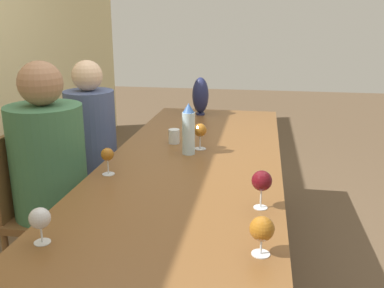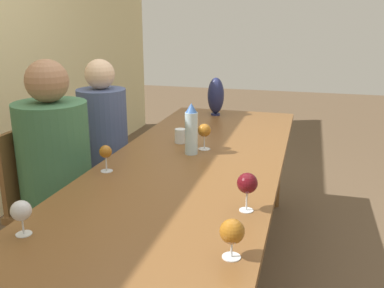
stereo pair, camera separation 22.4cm
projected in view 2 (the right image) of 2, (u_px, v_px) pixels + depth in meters
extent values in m
plane|color=brown|center=(195.00, 279.00, 2.55)|extent=(14.00, 14.00, 0.00)
cube|color=brown|center=(195.00, 161.00, 2.34)|extent=(2.55, 0.93, 0.04)
cylinder|color=brown|center=(277.00, 165.00, 3.44)|extent=(0.07, 0.07, 0.73)
cylinder|color=brown|center=(190.00, 157.00, 3.63)|extent=(0.07, 0.07, 0.73)
cylinder|color=silver|center=(191.00, 133.00, 2.38)|extent=(0.07, 0.07, 0.24)
cone|color=#33599E|center=(191.00, 108.00, 2.34)|extent=(0.06, 0.06, 0.05)
cylinder|color=silver|center=(180.00, 136.00, 2.61)|extent=(0.07, 0.07, 0.09)
cylinder|color=#1E234C|center=(215.00, 114.00, 3.35)|extent=(0.07, 0.07, 0.01)
ellipsoid|color=#1E234C|center=(216.00, 96.00, 3.31)|extent=(0.13, 0.13, 0.28)
cylinder|color=silver|center=(231.00, 257.00, 1.37)|extent=(0.06, 0.06, 0.00)
cylinder|color=silver|center=(232.00, 249.00, 1.36)|extent=(0.01, 0.01, 0.06)
sphere|color=#995B19|center=(232.00, 231.00, 1.35)|extent=(0.08, 0.08, 0.08)
cylinder|color=silver|center=(107.00, 171.00, 2.14)|extent=(0.06, 0.06, 0.00)
cylinder|color=silver|center=(106.00, 164.00, 2.12)|extent=(0.01, 0.01, 0.07)
sphere|color=#995B19|center=(106.00, 152.00, 2.11)|extent=(0.06, 0.06, 0.06)
cylinder|color=silver|center=(246.00, 210.00, 1.70)|extent=(0.06, 0.06, 0.00)
cylinder|color=silver|center=(247.00, 201.00, 1.69)|extent=(0.01, 0.01, 0.08)
sphere|color=#510C14|center=(247.00, 183.00, 1.67)|extent=(0.08, 0.08, 0.08)
cylinder|color=silver|center=(204.00, 149.00, 2.49)|extent=(0.07, 0.07, 0.00)
cylinder|color=silver|center=(204.00, 142.00, 2.48)|extent=(0.01, 0.01, 0.08)
sphere|color=#995B19|center=(204.00, 130.00, 2.46)|extent=(0.08, 0.08, 0.08)
cylinder|color=silver|center=(24.00, 234.00, 1.52)|extent=(0.06, 0.06, 0.00)
cylinder|color=silver|center=(23.00, 226.00, 1.51)|extent=(0.01, 0.01, 0.06)
sphere|color=silver|center=(21.00, 211.00, 1.49)|extent=(0.07, 0.07, 0.07)
cube|color=brown|center=(59.00, 210.00, 2.47)|extent=(0.44, 0.44, 0.04)
cube|color=brown|center=(25.00, 166.00, 2.45)|extent=(0.40, 0.03, 0.45)
cylinder|color=brown|center=(75.00, 267.00, 2.31)|extent=(0.04, 0.04, 0.42)
cylinder|color=brown|center=(106.00, 234.00, 2.66)|extent=(0.04, 0.04, 0.42)
cylinder|color=brown|center=(14.00, 257.00, 2.40)|extent=(0.04, 0.04, 0.42)
cylinder|color=brown|center=(53.00, 226.00, 2.76)|extent=(0.04, 0.04, 0.42)
cube|color=brown|center=(106.00, 175.00, 3.02)|extent=(0.44, 0.44, 0.04)
cube|color=brown|center=(78.00, 139.00, 3.00)|extent=(0.40, 0.03, 0.45)
cylinder|color=brown|center=(121.00, 219.00, 2.86)|extent=(0.04, 0.04, 0.42)
cylinder|color=brown|center=(142.00, 197.00, 3.21)|extent=(0.04, 0.04, 0.42)
cylinder|color=brown|center=(70.00, 212.00, 2.95)|extent=(0.04, 0.04, 0.42)
cylinder|color=brown|center=(96.00, 192.00, 3.31)|extent=(0.04, 0.04, 0.42)
cube|color=#2D2D38|center=(73.00, 244.00, 2.51)|extent=(0.30, 0.22, 0.46)
cylinder|color=#3D704C|center=(54.00, 156.00, 2.37)|extent=(0.40, 0.40, 0.61)
sphere|color=#9E7051|center=(47.00, 81.00, 2.25)|extent=(0.23, 0.23, 0.23)
cube|color=#2D2D38|center=(115.00, 203.00, 3.06)|extent=(0.25, 0.18, 0.46)
cylinder|color=#475684|center=(103.00, 132.00, 2.93)|extent=(0.33, 0.33, 0.59)
sphere|color=beige|center=(100.00, 74.00, 2.81)|extent=(0.20, 0.20, 0.20)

